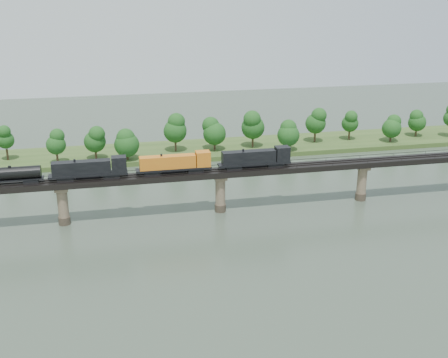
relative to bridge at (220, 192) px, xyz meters
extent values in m
plane|color=#324032|center=(0.00, -30.00, -5.46)|extent=(400.00, 400.00, 0.00)
cube|color=#334D1E|center=(0.00, 55.00, -4.66)|extent=(300.00, 24.00, 1.60)
cylinder|color=#473A2D|center=(-40.00, 0.00, -4.46)|extent=(3.00, 3.00, 2.00)
cylinder|color=#826E55|center=(-40.00, 0.00, 0.04)|extent=(2.60, 2.60, 9.00)
cube|color=#826E55|center=(-40.00, 0.00, 4.04)|extent=(3.20, 3.20, 1.00)
cylinder|color=#473A2D|center=(0.00, 0.00, -4.46)|extent=(3.00, 3.00, 2.00)
cylinder|color=#826E55|center=(0.00, 0.00, 0.04)|extent=(2.60, 2.60, 9.00)
cube|color=#826E55|center=(0.00, 0.00, 4.04)|extent=(3.20, 3.20, 1.00)
cylinder|color=#473A2D|center=(40.00, 0.00, -4.46)|extent=(3.00, 3.00, 2.00)
cylinder|color=#826E55|center=(40.00, 0.00, 0.04)|extent=(2.60, 2.60, 9.00)
cube|color=#826E55|center=(40.00, 0.00, 4.04)|extent=(3.20, 3.20, 1.00)
cube|color=black|center=(0.00, 0.00, 5.29)|extent=(220.00, 5.00, 1.50)
cube|color=black|center=(0.00, -0.75, 6.12)|extent=(220.00, 0.12, 0.16)
cube|color=black|center=(0.00, 0.75, 6.12)|extent=(220.00, 0.12, 0.16)
cube|color=black|center=(0.00, -2.40, 6.74)|extent=(220.00, 0.10, 0.10)
cube|color=black|center=(0.00, 2.40, 6.74)|extent=(220.00, 0.10, 0.10)
cube|color=black|center=(0.00, -2.40, 6.39)|extent=(0.08, 0.08, 0.70)
cube|color=black|center=(0.00, 2.40, 6.39)|extent=(0.08, 0.08, 0.70)
cylinder|color=#382619|center=(-60.94, 54.18, -2.00)|extent=(0.70, 0.70, 3.71)
sphere|color=#134314|center=(-60.94, 54.18, 2.95)|extent=(5.67, 5.67, 5.67)
sphere|color=#134314|center=(-60.94, 54.18, 6.04)|extent=(4.25, 4.25, 4.25)
cylinder|color=#382619|center=(-44.43, 46.31, -2.10)|extent=(0.70, 0.70, 3.51)
sphere|color=#134314|center=(-44.43, 46.31, 2.57)|extent=(6.31, 6.31, 6.31)
sphere|color=#134314|center=(-44.43, 46.31, 5.50)|extent=(4.73, 4.73, 4.73)
cylinder|color=#382619|center=(-32.24, 48.84, -2.19)|extent=(0.70, 0.70, 3.34)
sphere|color=#134314|center=(-32.24, 48.84, 2.27)|extent=(7.18, 7.18, 7.18)
sphere|color=#134314|center=(-32.24, 48.84, 5.06)|extent=(5.39, 5.39, 5.39)
cylinder|color=#382619|center=(-22.01, 46.15, -2.45)|extent=(0.70, 0.70, 2.83)
sphere|color=#134314|center=(-22.01, 46.15, 1.32)|extent=(8.26, 8.26, 8.26)
sphere|color=#134314|center=(-22.01, 46.15, 3.68)|extent=(6.19, 6.19, 6.19)
cylinder|color=#382619|center=(-5.04, 52.68, -1.88)|extent=(0.70, 0.70, 3.96)
sphere|color=#134314|center=(-5.04, 52.68, 3.41)|extent=(8.07, 8.07, 8.07)
sphere|color=#134314|center=(-5.04, 52.68, 6.71)|extent=(6.05, 6.05, 6.05)
cylinder|color=#382619|center=(8.52, 51.14, -2.23)|extent=(0.70, 0.70, 3.27)
sphere|color=#134314|center=(8.52, 51.14, 2.13)|extent=(8.03, 8.03, 8.03)
sphere|color=#134314|center=(8.52, 51.14, 4.85)|extent=(6.02, 6.02, 6.02)
cylinder|color=#382619|center=(22.65, 52.31, -1.90)|extent=(0.70, 0.70, 3.92)
sphere|color=#134314|center=(22.65, 52.31, 3.33)|extent=(8.29, 8.29, 8.29)
sphere|color=#134314|center=(22.65, 52.31, 6.60)|extent=(6.21, 6.21, 6.21)
cylinder|color=#382619|center=(33.59, 45.35, -2.35)|extent=(0.70, 0.70, 3.02)
sphere|color=#134314|center=(33.59, 45.35, 1.69)|extent=(7.74, 7.74, 7.74)
sphere|color=#134314|center=(33.59, 45.35, 4.21)|extent=(5.80, 5.80, 5.80)
cylinder|color=#382619|center=(46.81, 54.03, -1.96)|extent=(0.70, 0.70, 3.80)
sphere|color=#134314|center=(46.81, 54.03, 3.10)|extent=(7.47, 7.47, 7.47)
sphere|color=#134314|center=(46.81, 54.03, 6.27)|extent=(5.60, 5.60, 5.60)
cylinder|color=#382619|center=(60.48, 54.26, -2.17)|extent=(0.70, 0.70, 3.38)
sphere|color=#134314|center=(60.48, 54.26, 2.34)|extent=(6.23, 6.23, 6.23)
sphere|color=#134314|center=(60.48, 54.26, 5.16)|extent=(4.67, 4.67, 4.67)
cylinder|color=#382619|center=(74.35, 48.39, -2.47)|extent=(0.70, 0.70, 2.77)
sphere|color=#134314|center=(74.35, 48.39, 1.22)|extent=(7.04, 7.04, 7.04)
sphere|color=#134314|center=(74.35, 48.39, 3.54)|extent=(5.28, 5.28, 5.28)
cylinder|color=#382619|center=(87.62, 53.57, -2.39)|extent=(0.70, 0.70, 2.94)
sphere|color=#134314|center=(87.62, 53.57, 1.54)|extent=(6.73, 6.73, 6.73)
sphere|color=#134314|center=(87.62, 53.57, 3.99)|extent=(5.05, 5.05, 5.05)
cube|color=black|center=(14.63, 0.00, 6.59)|extent=(4.03, 2.42, 1.11)
cube|color=black|center=(3.55, 0.00, 6.59)|extent=(4.03, 2.42, 1.11)
cube|color=black|center=(9.09, 0.00, 7.30)|extent=(19.14, 3.02, 0.50)
cube|color=black|center=(7.58, 0.00, 9.16)|extent=(14.10, 2.72, 3.22)
cube|color=black|center=(16.64, 0.00, 9.46)|extent=(3.63, 3.02, 3.83)
cylinder|color=black|center=(9.09, 0.00, 6.75)|extent=(6.04, 1.41, 1.41)
cube|color=black|center=(-6.52, 0.00, 6.59)|extent=(4.03, 2.42, 1.11)
cube|color=black|center=(-17.60, 0.00, 6.59)|extent=(4.03, 2.42, 1.11)
cube|color=black|center=(-12.06, 0.00, 7.30)|extent=(19.14, 3.02, 0.50)
cube|color=orange|center=(-13.57, 0.00, 9.16)|extent=(14.10, 2.72, 3.22)
cube|color=orange|center=(-4.51, 0.00, 9.46)|extent=(3.63, 3.02, 3.83)
cylinder|color=black|center=(-12.06, 0.00, 6.75)|extent=(6.04, 1.41, 1.41)
cube|color=black|center=(-27.67, 0.00, 6.59)|extent=(4.03, 2.42, 1.11)
cube|color=black|center=(-38.75, 0.00, 6.59)|extent=(4.03, 2.42, 1.11)
cube|color=black|center=(-33.21, 0.00, 7.30)|extent=(19.14, 3.02, 0.50)
cube|color=black|center=(-34.72, 0.00, 9.16)|extent=(14.10, 2.72, 3.22)
cube|color=black|center=(-25.66, 0.00, 9.46)|extent=(3.63, 3.02, 3.83)
cylinder|color=black|center=(-33.21, 0.00, 6.75)|extent=(6.04, 1.41, 1.41)
cube|color=black|center=(-46.81, 0.00, 6.59)|extent=(3.52, 2.22, 1.11)
cube|color=black|center=(-51.34, 0.00, 7.25)|extent=(15.11, 2.42, 0.30)
cylinder|color=black|center=(-51.34, 0.00, 8.86)|extent=(14.10, 3.02, 3.02)
cylinder|color=black|center=(-51.34, 0.00, 10.47)|extent=(0.70, 0.70, 0.50)
camera|label=1|loc=(-27.75, -134.82, 52.16)|focal=45.00mm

